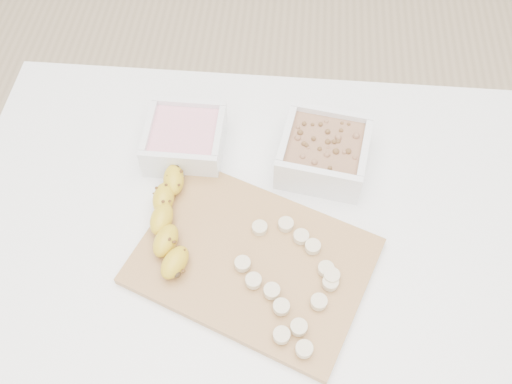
# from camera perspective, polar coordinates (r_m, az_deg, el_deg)

# --- Properties ---
(ground) EXTENTS (3.50, 3.50, 0.00)m
(ground) POSITION_cam_1_polar(r_m,az_deg,el_deg) (1.63, -0.09, -16.91)
(ground) COLOR #C6AD89
(ground) RESTS_ON ground
(table) EXTENTS (1.00, 0.70, 0.75)m
(table) POSITION_cam_1_polar(r_m,az_deg,el_deg) (1.03, -0.14, -6.24)
(table) COLOR white
(table) RESTS_ON ground
(bowl_yogurt) EXTENTS (0.14, 0.14, 0.06)m
(bowl_yogurt) POSITION_cam_1_polar(r_m,az_deg,el_deg) (1.02, -7.12, 5.34)
(bowl_yogurt) COLOR white
(bowl_yogurt) RESTS_ON table
(bowl_granola) EXTENTS (0.17, 0.17, 0.07)m
(bowl_granola) POSITION_cam_1_polar(r_m,az_deg,el_deg) (0.99, 6.80, 4.03)
(bowl_granola) COLOR white
(bowl_granola) RESTS_ON table
(cutting_board) EXTENTS (0.42, 0.36, 0.01)m
(cutting_board) POSITION_cam_1_polar(r_m,az_deg,el_deg) (0.90, -0.30, -6.91)
(cutting_board) COLOR #AD7E4A
(cutting_board) RESTS_ON table
(banana) EXTENTS (0.06, 0.20, 0.03)m
(banana) POSITION_cam_1_polar(r_m,az_deg,el_deg) (0.92, -8.61, -3.00)
(banana) COLOR gold
(banana) RESTS_ON cutting_board
(banana_slices) EXTENTS (0.16, 0.23, 0.02)m
(banana_slices) POSITION_cam_1_polar(r_m,az_deg,el_deg) (0.87, 3.74, -8.75)
(banana_slices) COLOR beige
(banana_slices) RESTS_ON cutting_board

